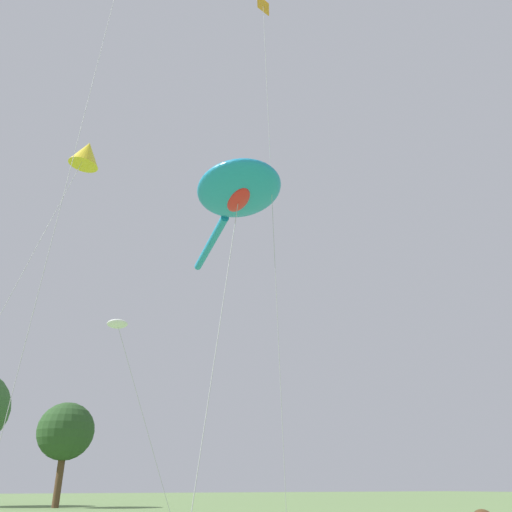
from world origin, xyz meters
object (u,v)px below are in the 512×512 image
Objects in this scene: big_show_kite at (237,194)px; small_kite_box_yellow at (86,154)px; small_kite_streamer_purple at (265,51)px; tree_oak_left at (66,432)px; small_kite_diamond_red at (118,327)px.

small_kite_box_yellow is at bearing -113.99° from big_show_kite.
small_kite_streamer_purple is (0.55, -1.30, 6.15)m from big_show_kite.
big_show_kite is 36.72m from tree_oak_left.
tree_oak_left is (0.17, 36.31, -5.45)m from big_show_kite.
tree_oak_left is (-0.37, 37.62, -11.60)m from small_kite_streamer_purple.
small_kite_streamer_purple is at bearing -5.61° from small_kite_diamond_red.
tree_oak_left is at bearing -147.44° from small_kite_box_yellow.
small_kite_box_yellow reaches higher than tree_oak_left.
small_kite_streamer_purple is at bearing 92.06° from small_kite_box_yellow.
small_kite_streamer_purple is 39.37m from tree_oak_left.
small_kite_box_yellow is (-5.12, 3.39, 2.25)m from big_show_kite.
big_show_kite is 6.54m from small_kite_box_yellow.
small_kite_streamer_purple reaches higher than big_show_kite.
small_kite_box_yellow is 2.09× the size of small_kite_diamond_red.
tree_oak_left is at bearing 120.51° from small_kite_diamond_red.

